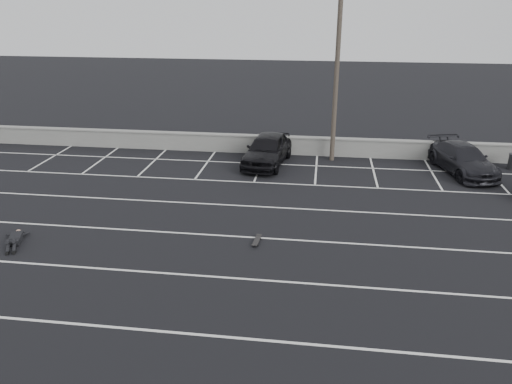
# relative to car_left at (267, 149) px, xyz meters

# --- Properties ---
(ground) EXTENTS (120.00, 120.00, 0.00)m
(ground) POSITION_rel_car_left_xyz_m (1.68, -12.00, -0.84)
(ground) COLOR black
(ground) RESTS_ON ground
(seawall) EXTENTS (50.00, 0.45, 1.06)m
(seawall) POSITION_rel_car_left_xyz_m (1.68, 2.00, -0.29)
(seawall) COLOR gray
(seawall) RESTS_ON ground
(stall_lines) EXTENTS (36.00, 20.05, 0.01)m
(stall_lines) POSITION_rel_car_left_xyz_m (1.60, -7.59, -0.83)
(stall_lines) COLOR silver
(stall_lines) RESTS_ON ground
(car_left) EXTENTS (2.67, 5.15, 1.67)m
(car_left) POSITION_rel_car_left_xyz_m (0.00, 0.00, 0.00)
(car_left) COLOR black
(car_left) RESTS_ON ground
(car_right) EXTENTS (3.23, 5.33, 1.45)m
(car_right) POSITION_rel_car_left_xyz_m (10.18, -0.03, -0.11)
(car_right) COLOR black
(car_right) RESTS_ON ground
(utility_pole) EXTENTS (1.27, 0.25, 9.52)m
(utility_pole) POSITION_rel_car_left_xyz_m (3.50, 1.20, 3.98)
(utility_pole) COLOR #4C4238
(utility_pole) RESTS_ON ground
(person) EXTENTS (2.44, 2.87, 0.45)m
(person) POSITION_rel_car_left_xyz_m (-8.29, -10.44, -0.61)
(person) COLOR black
(person) RESTS_ON ground
(skateboard) EXTENTS (0.27, 0.80, 0.09)m
(skateboard) POSITION_rel_car_left_xyz_m (0.68, -9.39, -0.76)
(skateboard) COLOR black
(skateboard) RESTS_ON ground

